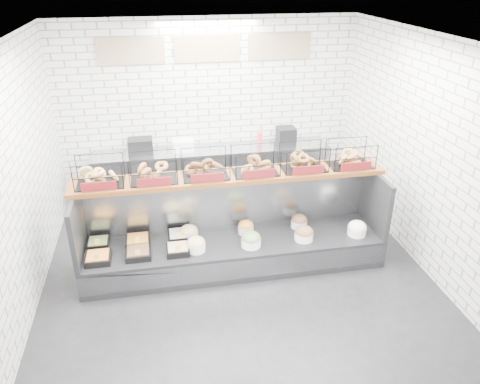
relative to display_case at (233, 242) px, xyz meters
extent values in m
plane|color=black|center=(0.01, -0.34, -0.33)|extent=(5.50, 5.50, 0.00)
cube|color=silver|center=(0.01, 2.41, 1.17)|extent=(5.00, 0.02, 3.00)
cube|color=silver|center=(-2.49, -0.34, 1.17)|extent=(0.02, 5.50, 3.00)
cube|color=silver|center=(2.51, -0.34, 1.17)|extent=(0.02, 5.50, 3.00)
cube|color=white|center=(0.01, -0.34, 2.67)|extent=(5.00, 5.50, 0.02)
cube|color=tan|center=(-1.19, 2.38, 2.17)|extent=(1.05, 0.03, 0.42)
cube|color=tan|center=(0.01, 2.38, 2.17)|extent=(1.05, 0.03, 0.42)
cube|color=tan|center=(1.21, 2.38, 2.17)|extent=(1.05, 0.03, 0.42)
cube|color=black|center=(0.01, -0.04, -0.13)|extent=(4.00, 0.90, 0.40)
cube|color=#93969B|center=(0.01, -0.48, -0.11)|extent=(4.00, 0.03, 0.28)
cube|color=#93969B|center=(0.01, 0.37, 0.47)|extent=(4.00, 0.08, 0.80)
cube|color=black|center=(-1.96, -0.04, 0.47)|extent=(0.06, 0.90, 0.80)
cube|color=black|center=(1.98, -0.04, 0.47)|extent=(0.06, 0.90, 0.80)
cube|color=black|center=(-1.73, -0.22, 0.11)|extent=(0.31, 0.31, 0.08)
cube|color=orange|center=(-1.73, -0.22, 0.15)|extent=(0.26, 0.26, 0.04)
cube|color=#EED552|center=(-1.73, -0.33, 0.20)|extent=(0.06, 0.01, 0.08)
cube|color=black|center=(-1.76, 0.12, 0.11)|extent=(0.27, 0.27, 0.08)
cube|color=#86954B|center=(-1.76, 0.12, 0.15)|extent=(0.23, 0.23, 0.04)
cube|color=#EED552|center=(-1.76, 0.03, 0.20)|extent=(0.06, 0.01, 0.08)
cube|color=black|center=(-1.24, -0.21, 0.11)|extent=(0.32, 0.32, 0.08)
cube|color=brown|center=(-1.24, -0.21, 0.15)|extent=(0.27, 0.27, 0.04)
cube|color=#EED552|center=(-1.24, -0.32, 0.20)|extent=(0.06, 0.01, 0.08)
cube|color=black|center=(-1.25, 0.09, 0.11)|extent=(0.31, 0.31, 0.08)
cube|color=orange|center=(-1.25, 0.09, 0.15)|extent=(0.27, 0.27, 0.04)
cube|color=#EED552|center=(-1.25, -0.02, 0.20)|extent=(0.06, 0.01, 0.08)
cube|color=black|center=(-0.75, -0.22, 0.11)|extent=(0.29, 0.29, 0.08)
cube|color=#D4AE82|center=(-0.75, -0.22, 0.15)|extent=(0.24, 0.24, 0.04)
cube|color=#EED552|center=(-0.75, -0.32, 0.20)|extent=(0.06, 0.01, 0.08)
cube|color=black|center=(-0.70, 0.11, 0.11)|extent=(0.31, 0.31, 0.08)
cube|color=silver|center=(-0.70, 0.11, 0.15)|extent=(0.26, 0.26, 0.04)
cube|color=#EED552|center=(-0.70, 0.01, 0.20)|extent=(0.06, 0.01, 0.08)
cylinder|color=white|center=(-0.51, -0.21, 0.13)|extent=(0.24, 0.24, 0.11)
ellipsoid|color=#D3B882|center=(-0.51, -0.21, 0.19)|extent=(0.24, 0.24, 0.17)
cylinder|color=white|center=(-0.58, 0.10, 0.13)|extent=(0.24, 0.24, 0.11)
ellipsoid|color=#D3BC82|center=(-0.58, 0.10, 0.19)|extent=(0.24, 0.24, 0.17)
cylinder|color=white|center=(0.21, -0.24, 0.13)|extent=(0.26, 0.26, 0.11)
ellipsoid|color=#608141|center=(0.21, -0.24, 0.19)|extent=(0.26, 0.26, 0.18)
cylinder|color=white|center=(0.20, 0.10, 0.13)|extent=(0.22, 0.22, 0.11)
ellipsoid|color=orange|center=(0.20, 0.10, 0.19)|extent=(0.21, 0.21, 0.15)
cylinder|color=white|center=(0.93, -0.22, 0.13)|extent=(0.25, 0.25, 0.11)
ellipsoid|color=brown|center=(0.93, -0.22, 0.19)|extent=(0.25, 0.25, 0.17)
cylinder|color=white|center=(0.97, 0.12, 0.13)|extent=(0.22, 0.22, 0.11)
ellipsoid|color=brown|center=(0.97, 0.12, 0.19)|extent=(0.22, 0.22, 0.15)
cylinder|color=white|center=(1.68, -0.22, 0.13)|extent=(0.26, 0.26, 0.11)
ellipsoid|color=white|center=(1.68, -0.22, 0.19)|extent=(0.25, 0.25, 0.18)
cube|color=#4F2810|center=(0.01, 0.18, 0.90)|extent=(4.10, 0.50, 0.06)
cube|color=black|center=(-1.63, 0.18, 1.10)|extent=(0.60, 0.38, 0.34)
cube|color=#5C1014|center=(-1.63, -0.02, 1.00)|extent=(0.42, 0.02, 0.11)
cube|color=black|center=(-0.97, 0.18, 1.10)|extent=(0.60, 0.38, 0.34)
cube|color=#5C1014|center=(-0.97, -0.02, 1.00)|extent=(0.42, 0.02, 0.11)
cube|color=black|center=(-0.31, 0.18, 1.10)|extent=(0.60, 0.38, 0.34)
cube|color=#5C1014|center=(-0.31, -0.02, 1.00)|extent=(0.42, 0.02, 0.11)
cube|color=black|center=(0.34, 0.18, 1.10)|extent=(0.60, 0.38, 0.34)
cube|color=#5C1014|center=(0.34, -0.02, 1.00)|extent=(0.42, 0.02, 0.11)
cube|color=black|center=(1.00, 0.18, 1.10)|extent=(0.60, 0.38, 0.34)
cube|color=#5C1014|center=(1.00, -0.02, 1.00)|extent=(0.42, 0.02, 0.11)
cube|color=black|center=(1.66, 0.18, 1.10)|extent=(0.60, 0.38, 0.34)
cube|color=#5C1014|center=(1.66, -0.02, 1.00)|extent=(0.42, 0.02, 0.11)
cube|color=#93969B|center=(0.01, 2.09, 0.12)|extent=(4.00, 0.60, 0.90)
cube|color=black|center=(-1.17, 2.13, 0.69)|extent=(0.40, 0.30, 0.24)
cube|color=silver|center=(-0.47, 2.12, 0.66)|extent=(0.35, 0.28, 0.18)
cylinder|color=#DB3641|center=(0.86, 2.17, 0.68)|extent=(0.09, 0.09, 0.22)
cube|color=black|center=(1.30, 2.07, 0.72)|extent=(0.30, 0.30, 0.30)
camera|label=1|loc=(-0.90, -5.31, 3.42)|focal=35.00mm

